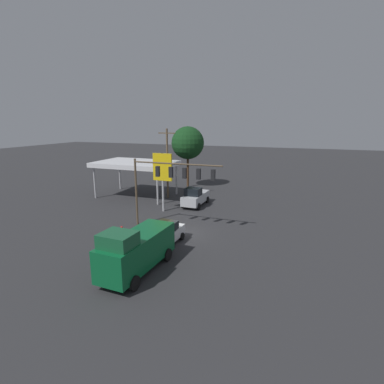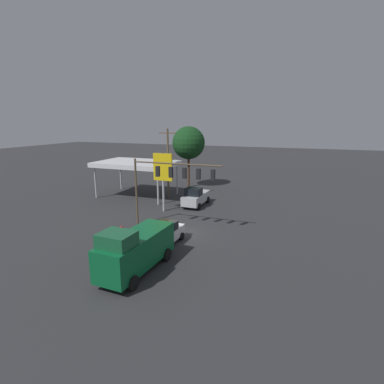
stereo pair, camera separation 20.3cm
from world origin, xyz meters
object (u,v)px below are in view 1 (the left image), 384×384
object	(u,v)px
fire_hydrant	(122,231)
street_tree	(188,143)
price_sign	(163,170)
delivery_truck	(136,250)
traffic_signal_assembly	(171,177)
sedan_waiting	(165,234)
pickup_parked	(195,197)
utility_pole	(167,162)

from	to	relation	value
fire_hydrant	street_tree	bearing A→B (deg)	-85.05
price_sign	delivery_truck	bearing A→B (deg)	108.55
traffic_signal_assembly	fire_hydrant	distance (m)	6.76
sedan_waiting	street_tree	distance (m)	23.86
delivery_truck	fire_hydrant	world-z (taller)	delivery_truck
sedan_waiting	pickup_parked	world-z (taller)	pickup_parked
pickup_parked	street_tree	world-z (taller)	street_tree
utility_pole	fire_hydrant	bearing A→B (deg)	97.63
utility_pole	price_sign	size ratio (longest dim) A/B	1.38
street_tree	fire_hydrant	xyz separation A→B (m)	(-1.88, 21.67, -6.55)
utility_pole	delivery_truck	distance (m)	21.13
delivery_truck	pickup_parked	bearing A→B (deg)	-170.77
sedan_waiting	delivery_truck	world-z (taller)	delivery_truck
utility_pole	sedan_waiting	distance (m)	16.52
price_sign	street_tree	distance (m)	13.73
price_sign	sedan_waiting	distance (m)	10.55
delivery_truck	street_tree	xyz separation A→B (m)	(6.77, -27.25, 5.29)
delivery_truck	fire_hydrant	distance (m)	7.53
fire_hydrant	pickup_parked	bearing A→B (deg)	-104.02
traffic_signal_assembly	utility_pole	distance (m)	12.32
traffic_signal_assembly	fire_hydrant	bearing A→B (deg)	40.87
traffic_signal_assembly	sedan_waiting	bearing A→B (deg)	106.10
price_sign	pickup_parked	world-z (taller)	price_sign
sedan_waiting	pickup_parked	distance (m)	12.37
sedan_waiting	pickup_parked	size ratio (longest dim) A/B	0.85
utility_pole	pickup_parked	bearing A→B (deg)	153.93
price_sign	fire_hydrant	distance (m)	9.39
price_sign	delivery_truck	size ratio (longest dim) A/B	0.98
sedan_waiting	fire_hydrant	distance (m)	4.71
traffic_signal_assembly	price_sign	bearing A→B (deg)	-56.69
price_sign	street_tree	size ratio (longest dim) A/B	0.71
traffic_signal_assembly	pickup_parked	size ratio (longest dim) A/B	1.71
price_sign	sedan_waiting	bearing A→B (deg)	116.81
traffic_signal_assembly	delivery_truck	bearing A→B (deg)	98.32
utility_pole	delivery_truck	xyz separation A→B (m)	(-6.79, 19.74, -3.27)
traffic_signal_assembly	pickup_parked	bearing A→B (deg)	-85.50
utility_pole	sedan_waiting	size ratio (longest dim) A/B	2.11
pickup_parked	sedan_waiting	bearing A→B (deg)	8.33
utility_pole	pickup_parked	distance (m)	6.62
sedan_waiting	street_tree	bearing A→B (deg)	-162.23
utility_pole	price_sign	xyz separation A→B (m)	(-2.14, 5.88, -0.08)
fire_hydrant	utility_pole	bearing A→B (deg)	-82.37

